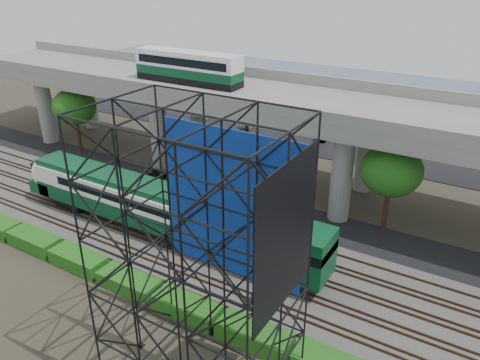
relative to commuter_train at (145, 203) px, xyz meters
The scene contains 13 objects.
ground 4.49m from the commuter_train, 35.50° to the right, with size 140.00×140.00×0.00m, color #474233.
ballast_bed 3.95m from the commuter_train, ahead, with size 90.00×12.00×0.20m, color slate.
service_road 9.39m from the commuter_train, 71.75° to the left, with size 90.00×5.00×0.08m, color black.
parking_lot 32.25m from the commuter_train, 84.99° to the left, with size 90.00×18.00×0.08m, color black.
harbor_water 54.15m from the commuter_train, 87.03° to the left, with size 140.00×40.00×0.03m, color #465B73.
rail_tracks 3.82m from the commuter_train, ahead, with size 90.00×9.52×0.16m.
commuter_train is the anchor object (origin of this frame).
overpass 15.14m from the commuter_train, 81.13° to the left, with size 80.00×12.00×12.40m.
scaffold_tower 16.77m from the commuter_train, 38.23° to the right, with size 9.36×6.36×15.00m.
hedge_strip 7.72m from the commuter_train, 58.84° to the right, with size 34.60×1.80×1.20m.
trees 14.54m from the commuter_train, 97.49° to the left, with size 40.94×16.94×7.69m.
suv 9.46m from the commuter_train, 119.15° to the left, with size 2.25×4.88×1.36m, color black.
parked_cars 31.85m from the commuter_train, 84.83° to the left, with size 37.05×9.75×1.32m.
Camera 1 is at (21.18, -22.91, 20.67)m, focal length 35.00 mm.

